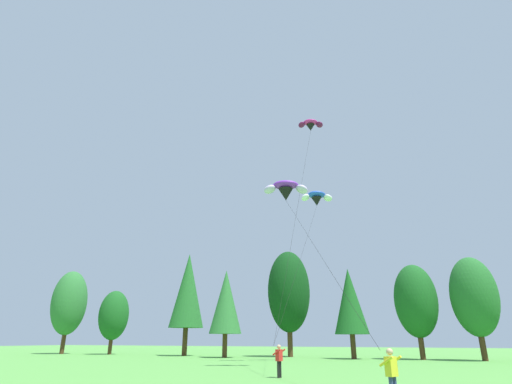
{
  "coord_description": "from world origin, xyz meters",
  "views": [
    {
      "loc": [
        6.43,
        3.92,
        1.97
      ],
      "look_at": [
        -2.63,
        24.53,
        10.14
      ],
      "focal_mm": 28.5,
      "sensor_mm": 36.0,
      "label": 1
    }
  ],
  "objects_px": {
    "kite_flyer_mid": "(392,371)",
    "parafoil_kite_mid_purple": "(286,190)",
    "kite_flyer_near": "(279,358)",
    "parafoil_kite_high_magenta": "(310,125)",
    "parafoil_kite_far_blue_white": "(317,198)"
  },
  "relations": [
    {
      "from": "parafoil_kite_mid_purple",
      "to": "parafoil_kite_high_magenta",
      "type": "bearing_deg",
      "value": 83.96
    },
    {
      "from": "kite_flyer_mid",
      "to": "parafoil_kite_far_blue_white",
      "type": "relative_size",
      "value": 0.1
    },
    {
      "from": "parafoil_kite_far_blue_white",
      "to": "parafoil_kite_high_magenta",
      "type": "bearing_deg",
      "value": -79.48
    },
    {
      "from": "kite_flyer_near",
      "to": "kite_flyer_mid",
      "type": "height_order",
      "value": "same"
    },
    {
      "from": "kite_flyer_near",
      "to": "parafoil_kite_far_blue_white",
      "type": "distance_m",
      "value": 21.94
    },
    {
      "from": "kite_flyer_mid",
      "to": "parafoil_kite_high_magenta",
      "type": "bearing_deg",
      "value": 110.64
    },
    {
      "from": "parafoil_kite_high_magenta",
      "to": "parafoil_kite_far_blue_white",
      "type": "relative_size",
      "value": 1.25
    },
    {
      "from": "kite_flyer_near",
      "to": "parafoil_kite_high_magenta",
      "type": "relative_size",
      "value": 0.08
    },
    {
      "from": "kite_flyer_near",
      "to": "parafoil_kite_high_magenta",
      "type": "height_order",
      "value": "parafoil_kite_high_magenta"
    },
    {
      "from": "kite_flyer_near",
      "to": "kite_flyer_mid",
      "type": "xyz_separation_m",
      "value": [
        6.78,
        -7.72,
        0.0
      ]
    },
    {
      "from": "parafoil_kite_high_magenta",
      "to": "parafoil_kite_mid_purple",
      "type": "bearing_deg",
      "value": -96.04
    },
    {
      "from": "parafoil_kite_high_magenta",
      "to": "parafoil_kite_mid_purple",
      "type": "distance_m",
      "value": 11.09
    },
    {
      "from": "kite_flyer_mid",
      "to": "parafoil_kite_mid_purple",
      "type": "distance_m",
      "value": 21.16
    },
    {
      "from": "kite_flyer_mid",
      "to": "parafoil_kite_far_blue_white",
      "type": "distance_m",
      "value": 29.33
    },
    {
      "from": "kite_flyer_mid",
      "to": "parafoil_kite_mid_purple",
      "type": "relative_size",
      "value": 0.11
    }
  ]
}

